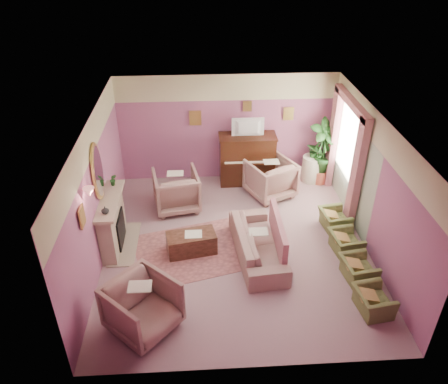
{
  "coord_description": "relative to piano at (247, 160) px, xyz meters",
  "views": [
    {
      "loc": [
        -0.7,
        -7.29,
        5.93
      ],
      "look_at": [
        -0.24,
        0.4,
        1.11
      ],
      "focal_mm": 35.0,
      "sensor_mm": 36.0,
      "label": 1
    }
  ],
  "objects": [
    {
      "name": "print_back_left",
      "position": [
        -1.3,
        0.28,
        1.07
      ],
      "size": [
        0.3,
        0.03,
        0.38
      ],
      "primitive_type": "cube",
      "color": "#D1B555",
      "rests_on": "wall_back"
    },
    {
      "name": "print_back_right",
      "position": [
        1.05,
        0.28,
        1.13
      ],
      "size": [
        0.26,
        0.03,
        0.34
      ],
      "primitive_type": "cube",
      "color": "#D1B555",
      "rests_on": "wall_back"
    },
    {
      "name": "piano_keys",
      "position": [
        0.0,
        -0.35,
        0.11
      ],
      "size": [
        1.2,
        0.08,
        0.02
      ],
      "primitive_type": "cube",
      "color": "beige",
      "rests_on": "piano"
    },
    {
      "name": "mantel_vase",
      "position": [
        -3.05,
        -2.98,
        0.58
      ],
      "size": [
        0.16,
        0.16,
        0.16
      ],
      "primitive_type": "imported",
      "color": "beige",
      "rests_on": "mantel_shelf"
    },
    {
      "name": "print_back_mid",
      "position": [
        0.0,
        0.28,
        1.35
      ],
      "size": [
        0.22,
        0.03,
        0.26
      ],
      "primitive_type": "cube",
      "color": "#D1B555",
      "rests_on": "wall_back"
    },
    {
      "name": "olive_chair_c",
      "position": [
        1.75,
        -3.0,
        -0.35
      ],
      "size": [
        0.48,
        0.68,
        0.59
      ],
      "primitive_type": "imported",
      "color": "#606B36",
      "rests_on": "floor"
    },
    {
      "name": "floral_armchair_right",
      "position": [
        0.51,
        -0.7,
        -0.12
      ],
      "size": [
        1.01,
        1.01,
        1.06
      ],
      "primitive_type": "imported",
      "color": "#9F7A70",
      "rests_on": "floor"
    },
    {
      "name": "olive_chair_a",
      "position": [
        1.75,
        -4.64,
        -0.35
      ],
      "size": [
        0.48,
        0.68,
        0.59
      ],
      "primitive_type": "imported",
      "color": "#606B36",
      "rests_on": "floor"
    },
    {
      "name": "fire_ember",
      "position": [
        -2.95,
        -2.48,
        -0.43
      ],
      "size": [
        0.06,
        0.54,
        0.1
      ],
      "primitive_type": "cube",
      "color": "orange",
      "rests_on": "floor"
    },
    {
      "name": "table_paper",
      "position": [
        -1.4,
        -2.82,
        -0.2
      ],
      "size": [
        0.35,
        0.28,
        0.01
      ],
      "primitive_type": "cube",
      "color": "#EDEACC",
      "rests_on": "coffee_table"
    },
    {
      "name": "olive_chair_d",
      "position": [
        1.75,
        -2.18,
        -0.35
      ],
      "size": [
        0.48,
        0.68,
        0.59
      ],
      "primitive_type": "imported",
      "color": "#606B36",
      "rests_on": "floor"
    },
    {
      "name": "curtain_right",
      "position": [
        2.12,
        -0.21,
        0.65
      ],
      "size": [
        0.16,
        0.34,
        2.6
      ],
      "primitive_type": "cube",
      "color": "#AE646E",
      "rests_on": "floor"
    },
    {
      "name": "piano",
      "position": [
        0.0,
        0.0,
        0.0
      ],
      "size": [
        1.4,
        0.6,
        1.3
      ],
      "primitive_type": "cube",
      "color": "#36190D",
      "rests_on": "floor"
    },
    {
      "name": "sconce_shade",
      "position": [
        -3.12,
        -3.53,
        1.33
      ],
      "size": [
        0.2,
        0.2,
        0.16
      ],
      "primitive_type": "cone",
      "color": "#D4726D",
      "rests_on": "wall_left"
    },
    {
      "name": "pelmet",
      "position": [
        2.12,
        -1.13,
        1.91
      ],
      "size": [
        0.16,
        2.2,
        0.16
      ],
      "primitive_type": "cube",
      "color": "#AE646E",
      "rests_on": "wall_right"
    },
    {
      "name": "mantel_shelf",
      "position": [
        -3.06,
        -2.48,
        0.47
      ],
      "size": [
        0.4,
        1.55,
        0.07
      ],
      "primitive_type": "cube",
      "color": "tan",
      "rests_on": "fireplace_surround"
    },
    {
      "name": "floral_armchair_front",
      "position": [
        -2.24,
        -4.78,
        -0.12
      ],
      "size": [
        1.01,
        1.01,
        1.06
      ],
      "primitive_type": "imported",
      "color": "#9F7A70",
      "rests_on": "floor"
    },
    {
      "name": "sofa_throw",
      "position": [
        0.31,
        -3.02,
        -0.05
      ],
      "size": [
        0.11,
        1.62,
        0.59
      ],
      "primitive_type": "cube",
      "color": "#AE646E",
      "rests_on": "sofa"
    },
    {
      "name": "mantel_plant",
      "position": [
        -3.05,
        -1.93,
        0.64
      ],
      "size": [
        0.16,
        0.16,
        0.28
      ],
      "primitive_type": "imported",
      "color": "#20511E",
      "rests_on": "mantel_shelf"
    },
    {
      "name": "wall_right",
      "position": [
        2.25,
        -2.68,
        0.75
      ],
      "size": [
        0.02,
        6.0,
        2.8
      ],
      "primitive_type": "cube",
      "color": "#814E78",
      "rests_on": "floor"
    },
    {
      "name": "side_plant_small",
      "position": [
        1.84,
        -0.14,
        0.19
      ],
      "size": [
        0.16,
        0.16,
        0.28
      ],
      "primitive_type": "imported",
      "color": "#20511E",
      "rests_on": "side_table"
    },
    {
      "name": "olive_chair_b",
      "position": [
        1.75,
        -3.82,
        -0.35
      ],
      "size": [
        0.48,
        0.68,
        0.59
      ],
      "primitive_type": "imported",
      "color": "#606B36",
      "rests_on": "floor"
    },
    {
      "name": "curtain_left",
      "position": [
        2.12,
        -2.05,
        0.65
      ],
      "size": [
        0.16,
        0.34,
        2.6
      ],
      "primitive_type": "cube",
      "color": "#AE646E",
      "rests_on": "floor"
    },
    {
      "name": "wall_back",
      "position": [
        -0.5,
        0.32,
        0.75
      ],
      "size": [
        5.5,
        0.02,
        2.8
      ],
      "primitive_type": "cube",
      "color": "#814E78",
      "rests_on": "floor"
    },
    {
      "name": "stripe_panel",
      "position": [
        2.23,
        -1.38,
        0.42
      ],
      "size": [
        0.01,
        3.0,
        2.15
      ],
      "primitive_type": "cube",
      "color": "#A3B397",
      "rests_on": "wall_right"
    },
    {
      "name": "mirror_frame",
      "position": [
        -3.2,
        -2.48,
        1.15
      ],
      "size": [
        0.04,
        0.72,
        1.2
      ],
      "primitive_type": "ellipsoid",
      "color": "#D1B555",
      "rests_on": "wall_left"
    },
    {
      "name": "palm_plant",
      "position": [
        1.91,
        -0.16,
        0.41
      ],
      "size": [
        0.76,
        0.76,
        1.44
      ],
      "primitive_type": "imported",
      "color": "#20511E",
      "rests_on": "palm_pot"
    },
    {
      "name": "coffee_table",
      "position": [
        -1.45,
        -2.82,
        -0.43
      ],
      "size": [
        1.08,
        0.68,
        0.45
      ],
      "primitive_type": "cube",
      "rotation": [
        0.0,
        0.0,
        0.19
      ],
      "color": "#48281C",
      "rests_on": "floor"
    },
    {
      "name": "side_plant_big",
      "position": [
        1.72,
        -0.04,
        0.22
      ],
      "size": [
        0.3,
        0.3,
        0.34
      ],
      "primitive_type": "imported",
      "color": "#20511E",
      "rests_on": "side_table"
    },
    {
      "name": "wall_left",
      "position": [
        -3.25,
        -2.68,
        0.75
      ],
      "size": [
        0.02,
        6.0,
        2.8
      ],
      "primitive_type": "cube",
      "color": "#814E78",
      "rests_on": "floor"
    },
    {
      "name": "picture_rail_band",
      "position": [
        -0.5,
        0.31,
        1.82
      ],
      "size": [
        5.5,
        0.01,
        0.65
      ],
      "primitive_type": "cube",
      "color": "beige",
      "rests_on": "wall_back"
    },
    {
      "name": "hearth",
      "position": [
        -2.89,
        -2.48,
        -0.64
      ],
      "size": [
        0.55,
        1.5,
        0.02
      ],
      "primitive_type": "cube",
      "color": "tan",
      "rests_on": "floor"
    },
    {
      "name": "window_blind",
      "position": [
        2.2,
        -1.13,
        1.05
      ],
      "size": [
        0.03,
        1.4,
        1.8
      ],
      "primitive_type": "cube",
      "color": "silver",
      "rests_on": "wall_right"
    },
    {
      "name": "palm_pot",
      "position": [
        1.91,
        -0.16,
        -0.48
      ],
      "size": [
        0.34,
        0.34,
        0.34
      ],
      "primitive_type": "cylinder",
      "color": "#B05139",
      "rests_on": "floor"
    },
    {
      "name": "piano_top",
      "position": [
        0.0,
        0.0,
        0.66
      ],
      "size": [
        1.45,
        0.65,
        0.04
      ],
      "primitive_type": "cube",
      "color": "#36190D",
      "rests_on": "piano"
    },
    {
      "name": "ceiling",
      "position": [
        -0.5,
        -2.68,
        2.15
      ],
      "size": [
        5.5,
        6.0,
        0.01
      ],
      "primitive_type": "cube",
      "color": "white",
      "rests_on": "wall_back"
    },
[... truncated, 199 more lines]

